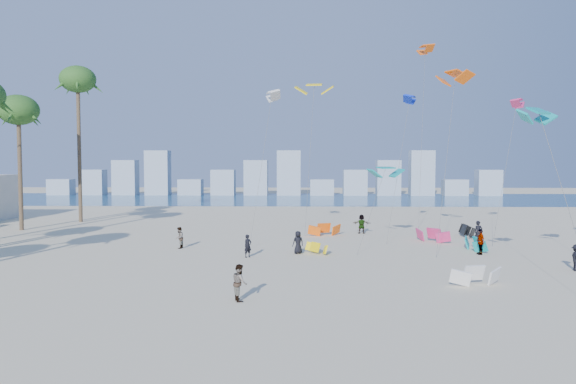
{
  "coord_description": "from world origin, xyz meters",
  "views": [
    {
      "loc": [
        4.0,
        -21.51,
        6.72
      ],
      "look_at": [
        3.0,
        16.0,
        4.5
      ],
      "focal_mm": 34.4,
      "sensor_mm": 36.0,
      "label": 1
    }
  ],
  "objects": [
    {
      "name": "ground",
      "position": [
        0.0,
        0.0,
        0.0
      ],
      "size": [
        220.0,
        220.0,
        0.0
      ],
      "primitive_type": "plane",
      "color": "beige",
      "rests_on": "ground"
    },
    {
      "name": "ocean",
      "position": [
        0.0,
        72.0,
        0.01
      ],
      "size": [
        220.0,
        220.0,
        0.0
      ],
      "primitive_type": "plane",
      "color": "navy",
      "rests_on": "ground"
    },
    {
      "name": "kitesurfer_near",
      "position": [
        0.24,
        15.93,
        0.79
      ],
      "size": [
        0.68,
        0.66,
        1.57
      ],
      "primitive_type": "imported",
      "rotation": [
        0.0,
        0.0,
        0.74
      ],
      "color": "black",
      "rests_on": "ground"
    },
    {
      "name": "kitesurfer_mid",
      "position": [
        1.01,
        4.32,
        0.88
      ],
      "size": [
        0.9,
        1.02,
        1.75
      ],
      "primitive_type": "imported",
      "rotation": [
        0.0,
        0.0,
        1.89
      ],
      "color": "gray",
      "rests_on": "ground"
    },
    {
      "name": "kitesurfers_far",
      "position": [
        10.67,
        20.17,
        0.86
      ],
      "size": [
        26.5,
        17.53,
        1.87
      ],
      "color": "black",
      "rests_on": "ground"
    },
    {
      "name": "grounded_kites",
      "position": [
        12.98,
        20.97,
        0.47
      ],
      "size": [
        14.73,
        20.91,
        1.01
      ],
      "color": "yellow",
      "rests_on": "ground"
    },
    {
      "name": "flying_kites",
      "position": [
        13.33,
        22.77,
        11.35
      ],
      "size": [
        29.09,
        33.3,
        18.54
      ],
      "color": "#0D9B9F",
      "rests_on": "ground"
    },
    {
      "name": "distant_skyline",
      "position": [
        -1.19,
        82.0,
        3.09
      ],
      "size": [
        85.0,
        3.0,
        8.4
      ],
      "color": "#9EADBF",
      "rests_on": "ground"
    }
  ]
}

